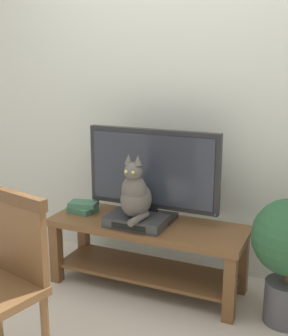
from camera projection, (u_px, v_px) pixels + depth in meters
back_wall at (185, 78)px, 3.13m from camera, size 7.00×0.12×2.80m
tv_stand at (147, 242)px, 2.98m from camera, size 1.32×0.46×0.47m
tv at (153, 172)px, 2.94m from camera, size 0.92×0.20×0.62m
media_box at (136, 221)px, 2.88m from camera, size 0.39×0.25×0.07m
cat at (135, 194)px, 2.82m from camera, size 0.19×0.31×0.42m
book_stack at (83, 207)px, 3.14m from camera, size 0.21×0.17×0.08m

